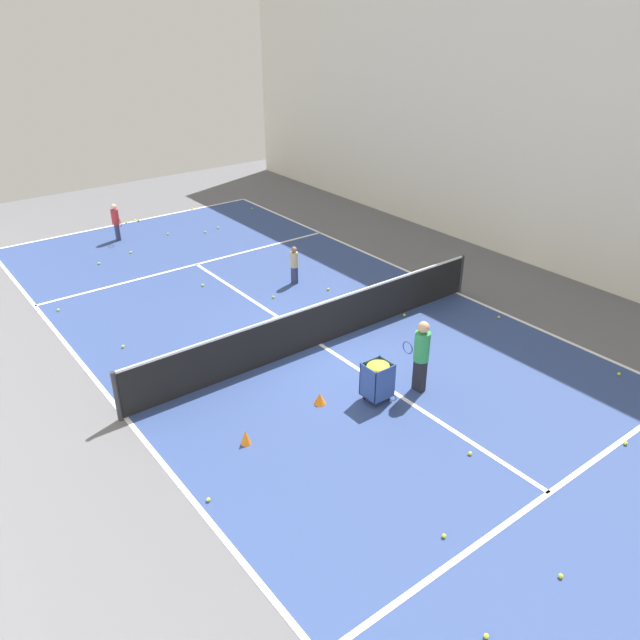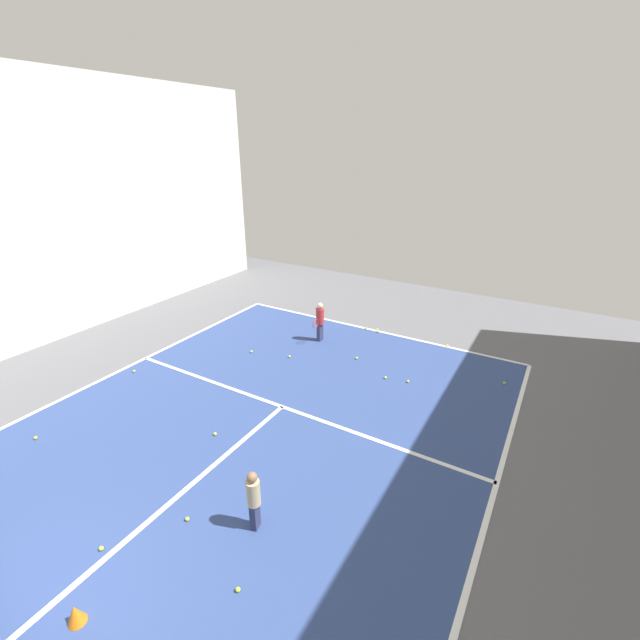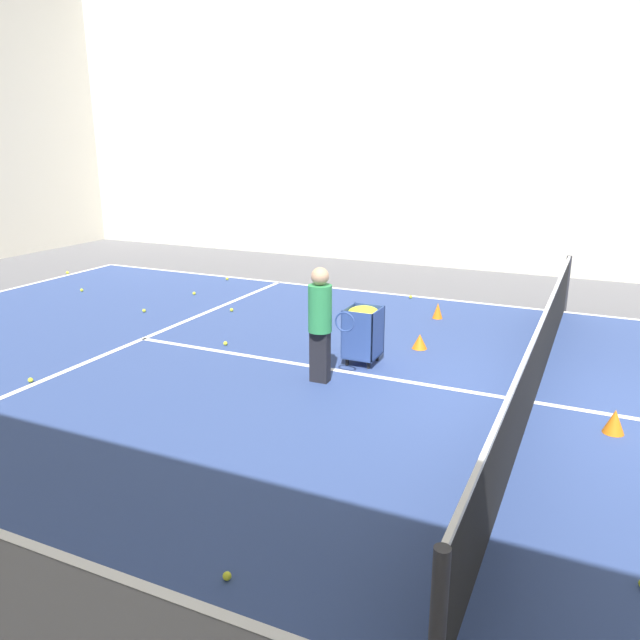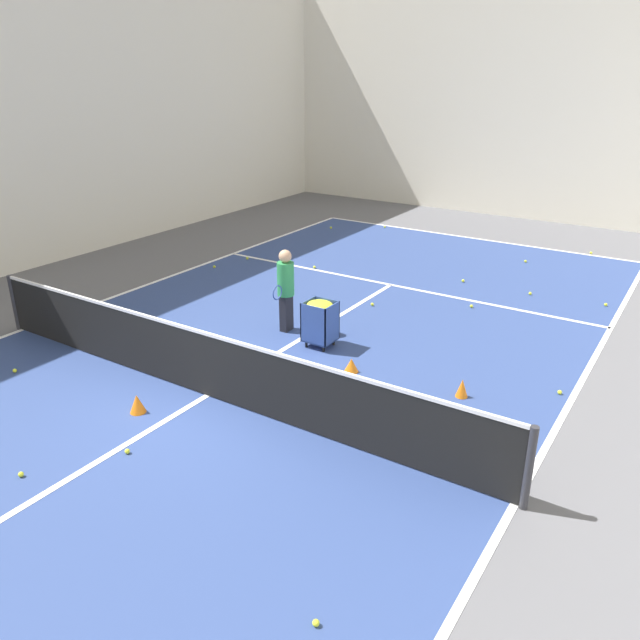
% 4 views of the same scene
% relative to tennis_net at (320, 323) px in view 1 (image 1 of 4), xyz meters
% --- Properties ---
extents(ground_plane, '(33.75, 33.75, 0.00)m').
position_rel_tennis_net_xyz_m(ground_plane, '(0.00, 0.00, -0.57)').
color(ground_plane, '#5B5B60').
extents(court_playing_area, '(9.62, 22.91, 0.00)m').
position_rel_tennis_net_xyz_m(court_playing_area, '(0.00, 0.00, -0.56)').
color(court_playing_area, navy).
rests_on(court_playing_area, ground).
extents(line_baseline_near, '(9.62, 0.10, 0.00)m').
position_rel_tennis_net_xyz_m(line_baseline_near, '(0.00, -11.46, -0.56)').
color(line_baseline_near, white).
rests_on(line_baseline_near, ground).
extents(line_sideline_left, '(0.10, 22.91, 0.00)m').
position_rel_tennis_net_xyz_m(line_sideline_left, '(-4.81, 0.00, -0.56)').
color(line_sideline_left, white).
rests_on(line_sideline_left, ground).
extents(line_sideline_right, '(0.10, 22.91, 0.00)m').
position_rel_tennis_net_xyz_m(line_sideline_right, '(4.81, 0.00, -0.56)').
color(line_sideline_right, white).
rests_on(line_sideline_right, ground).
extents(line_service_near, '(9.62, 0.10, 0.00)m').
position_rel_tennis_net_xyz_m(line_service_near, '(0.00, -6.30, -0.56)').
color(line_service_near, white).
rests_on(line_service_near, ground).
extents(line_service_far, '(9.62, 0.10, 0.00)m').
position_rel_tennis_net_xyz_m(line_service_far, '(0.00, 6.30, -0.56)').
color(line_service_far, white).
rests_on(line_service_far, ground).
extents(line_centre_service, '(0.10, 12.60, 0.00)m').
position_rel_tennis_net_xyz_m(line_centre_service, '(0.00, 0.00, -0.56)').
color(line_centre_service, white).
rests_on(line_centre_service, ground).
extents(hall_enclosure_left, '(0.15, 30.05, 7.74)m').
position_rel_tennis_net_xyz_m(hall_enclosure_left, '(-8.30, 0.00, 3.31)').
color(hall_enclosure_left, silver).
rests_on(hall_enclosure_left, ground).
extents(tennis_net, '(9.92, 0.10, 1.10)m').
position_rel_tennis_net_xyz_m(tennis_net, '(0.00, 0.00, 0.00)').
color(tennis_net, '#2D2D33').
rests_on(tennis_net, ground).
extents(player_near_baseline, '(0.27, 0.59, 1.26)m').
position_rel_tennis_net_xyz_m(player_near_baseline, '(1.08, -9.89, 0.15)').
color(player_near_baseline, '#2D3351').
rests_on(player_near_baseline, ground).
extents(coach_at_net, '(0.33, 0.65, 1.61)m').
position_rel_tennis_net_xyz_m(coach_at_net, '(-0.48, 2.78, 0.36)').
color(coach_at_net, black).
rests_on(coach_at_net, ground).
extents(child_midcourt, '(0.27, 0.27, 1.12)m').
position_rel_tennis_net_xyz_m(child_midcourt, '(-1.59, -3.30, 0.08)').
color(child_midcourt, '#2D3351').
rests_on(child_midcourt, ground).
extents(ball_cart, '(0.54, 0.49, 0.87)m').
position_rel_tennis_net_xyz_m(ball_cart, '(0.47, 2.52, 0.04)').
color(ball_cart, '#2D478C').
rests_on(ball_cart, ground).
extents(training_cone_0, '(0.19, 0.19, 0.30)m').
position_rel_tennis_net_xyz_m(training_cone_0, '(3.34, 2.12, -0.41)').
color(training_cone_0, orange).
rests_on(training_cone_0, ground).
extents(training_cone_1, '(0.24, 0.24, 0.29)m').
position_rel_tennis_net_xyz_m(training_cone_1, '(-0.52, -0.93, -0.42)').
color(training_cone_1, orange).
rests_on(training_cone_1, ground).
extents(training_cone_2, '(0.25, 0.25, 0.24)m').
position_rel_tennis_net_xyz_m(training_cone_2, '(1.47, 1.93, -0.44)').
color(training_cone_2, orange).
rests_on(training_cone_2, ground).
extents(tennis_ball_0, '(0.07, 0.07, 0.07)m').
position_rel_tennis_net_xyz_m(tennis_ball_0, '(1.35, 7.41, -0.53)').
color(tennis_ball_0, yellow).
rests_on(tennis_ball_0, ground).
extents(tennis_ball_2, '(0.07, 0.07, 0.07)m').
position_rel_tennis_net_xyz_m(tennis_ball_2, '(-2.50, -11.48, -0.53)').
color(tennis_ball_2, yellow).
rests_on(tennis_ball_2, ground).
extents(tennis_ball_3, '(0.07, 0.07, 0.07)m').
position_rel_tennis_net_xyz_m(tennis_ball_3, '(0.20, -11.42, -0.53)').
color(tennis_ball_3, yellow).
rests_on(tennis_ball_3, ground).
extents(tennis_ball_5, '(0.07, 0.07, 0.07)m').
position_rel_tennis_net_xyz_m(tennis_ball_5, '(0.18, -1.75, -0.53)').
color(tennis_ball_5, yellow).
rests_on(tennis_ball_5, ground).
extents(tennis_ball_7, '(0.07, 0.07, 0.07)m').
position_rel_tennis_net_xyz_m(tennis_ball_7, '(-3.82, -1.68, -0.53)').
color(tennis_ball_7, yellow).
rests_on(tennis_ball_7, ground).
extents(tennis_ball_8, '(0.07, 0.07, 0.07)m').
position_rel_tennis_net_xyz_m(tennis_ball_8, '(-2.21, 6.40, -0.53)').
color(tennis_ball_8, yellow).
rests_on(tennis_ball_8, ground).
extents(tennis_ball_9, '(0.07, 0.07, 0.07)m').
position_rel_tennis_net_xyz_m(tennis_ball_9, '(-0.25, -11.37, -0.53)').
color(tennis_ball_9, yellow).
rests_on(tennis_ball_9, ground).
extents(tennis_ball_11, '(0.07, 0.07, 0.07)m').
position_rel_tennis_net_xyz_m(tennis_ball_11, '(-0.54, -2.82, -0.53)').
color(tennis_ball_11, yellow).
rests_on(tennis_ball_11, ground).
extents(tennis_ball_12, '(0.07, 0.07, 0.07)m').
position_rel_tennis_net_xyz_m(tennis_ball_12, '(0.30, 4.85, -0.53)').
color(tennis_ball_12, yellow).
rests_on(tennis_ball_12, ground).
extents(tennis_ball_13, '(0.07, 0.07, 0.07)m').
position_rel_tennis_net_xyz_m(tennis_ball_13, '(4.61, 3.02, -0.53)').
color(tennis_ball_13, yellow).
rests_on(tennis_ball_13, ground).
extents(tennis_ball_15, '(0.07, 0.07, 0.07)m').
position_rel_tennis_net_xyz_m(tennis_ball_15, '(-2.63, 0.15, -0.53)').
color(tennis_ball_15, yellow).
rests_on(tennis_ball_15, ground).
extents(tennis_ball_16, '(0.07, 0.07, 0.07)m').
position_rel_tennis_net_xyz_m(tennis_ball_16, '(0.62, -4.71, -0.53)').
color(tennis_ball_16, yellow).
rests_on(tennis_ball_16, ground).
extents(tennis_ball_17, '(0.07, 0.07, 0.07)m').
position_rel_tennis_net_xyz_m(tennis_ball_17, '(-0.18, -11.50, -0.53)').
color(tennis_ball_17, yellow).
rests_on(tennis_ball_17, ground).
extents(tennis_ball_18, '(0.07, 0.07, 0.07)m').
position_rel_tennis_net_xyz_m(tennis_ball_18, '(-3.25, -1.16, -0.53)').
color(tennis_ball_18, yellow).
rests_on(tennis_ball_18, ground).
extents(tennis_ball_19, '(0.07, 0.07, 0.07)m').
position_rel_tennis_net_xyz_m(tennis_ball_19, '(-2.06, -2.31, -0.53)').
color(tennis_ball_19, yellow).
rests_on(tennis_ball_19, ground).
extents(tennis_ball_20, '(0.07, 0.07, 0.07)m').
position_rel_tennis_net_xyz_m(tennis_ball_20, '(2.40, -8.13, -0.53)').
color(tennis_ball_20, yellow).
rests_on(tennis_ball_20, ground).
extents(tennis_ball_21, '(0.07, 0.07, 0.07)m').
position_rel_tennis_net_xyz_m(tennis_ball_21, '(-0.47, -9.34, -0.53)').
color(tennis_ball_21, yellow).
rests_on(tennis_ball_21, ground).
extents(tennis_ball_22, '(0.07, 0.07, 0.07)m').
position_rel_tennis_net_xyz_m(tennis_ball_22, '(2.94, 7.38, -0.53)').
color(tennis_ball_22, yellow).
rests_on(tennis_ball_22, ground).
extents(tennis_ball_23, '(0.07, 0.07, 0.07)m').
position_rel_tennis_net_xyz_m(tennis_ball_23, '(1.24, -8.44, -0.53)').
color(tennis_ball_23, yellow).
rests_on(tennis_ball_23, ground).
extents(tennis_ball_24, '(0.07, 0.07, 0.07)m').
position_rel_tennis_net_xyz_m(tennis_ball_24, '(-4.48, 1.71, -0.53)').
color(tennis_ball_24, yellow).
rests_on(tennis_ball_24, ground).
extents(tennis_ball_25, '(0.07, 0.07, 0.07)m').
position_rel_tennis_net_xyz_m(tennis_ball_25, '(3.79, -2.69, -0.53)').
color(tennis_ball_25, yellow).
rests_on(tennis_ball_25, ground).
extents(tennis_ball_26, '(0.07, 0.07, 0.07)m').
position_rel_tennis_net_xyz_m(tennis_ball_26, '(-2.19, -8.86, -0.53)').
color(tennis_ball_26, yellow).
rests_on(tennis_ball_26, ground).
extents(tennis_ball_27, '(0.07, 0.07, 0.07)m').
position_rel_tennis_net_xyz_m(tennis_ball_27, '(-1.61, -8.74, -0.53)').
color(tennis_ball_27, yellow).
rests_on(tennis_ball_27, ground).
extents(tennis_ball_28, '(0.07, 0.07, 0.07)m').
position_rel_tennis_net_xyz_m(tennis_ball_28, '(4.40, -5.60, -0.53)').
color(tennis_ball_28, yellow).
rests_on(tennis_ball_28, ground).
extents(tennis_ball_29, '(0.07, 0.07, 0.07)m').
position_rel_tennis_net_xyz_m(tennis_ball_29, '(-4.37, 5.05, -0.53)').
color(tennis_ball_29, yellow).
rests_on(tennis_ball_29, ground).
extents(tennis_ball_30, '(0.07, 0.07, 0.07)m').
position_rel_tennis_net_xyz_m(tennis_ball_30, '(-4.36, -10.05, -0.53)').
color(tennis_ball_30, yellow).
rests_on(tennis_ball_30, ground).
extents(tennis_ball_31, '(0.07, 0.07, 0.07)m').
position_rel_tennis_net_xyz_m(tennis_ball_31, '(2.12, 5.90, -0.53)').
color(tennis_ball_31, yellow).
rests_on(tennis_ball_31, ground).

